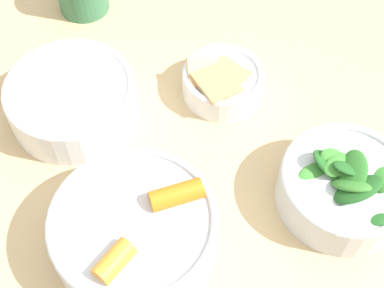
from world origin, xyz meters
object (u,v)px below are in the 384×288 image
at_px(bowl_cookies, 223,81).
at_px(bowl_greens, 345,186).
at_px(bowl_beans_hotdog, 73,100).
at_px(bowl_carrots, 135,231).

bearing_deg(bowl_cookies, bowl_greens, -167.93).
xyz_separation_m(bowl_beans_hotdog, bowl_cookies, (-0.05, -0.20, -0.01)).
height_order(bowl_carrots, bowl_cookies, bowl_carrots).
height_order(bowl_beans_hotdog, bowl_cookies, bowl_beans_hotdog).
relative_size(bowl_carrots, bowl_greens, 1.20).
distance_m(bowl_beans_hotdog, bowl_cookies, 0.20).
height_order(bowl_greens, bowl_cookies, bowl_greens).
xyz_separation_m(bowl_carrots, bowl_beans_hotdog, (0.21, -0.00, -0.01)).
height_order(bowl_carrots, bowl_greens, bowl_greens).
bearing_deg(bowl_beans_hotdog, bowl_cookies, -105.52).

